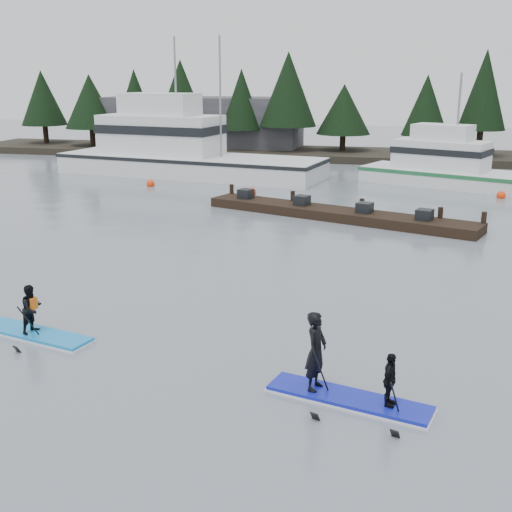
% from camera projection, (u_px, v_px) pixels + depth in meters
% --- Properties ---
extents(ground, '(160.00, 160.00, 0.00)m').
position_uv_depth(ground, '(202.00, 360.00, 16.30)').
color(ground, gray).
rests_on(ground, ground).
extents(far_shore, '(70.00, 8.00, 0.60)m').
position_uv_depth(far_shore, '(351.00, 155.00, 55.55)').
color(far_shore, '#2D281E').
rests_on(far_shore, ground).
extents(treeline, '(60.00, 4.00, 8.00)m').
position_uv_depth(treeline, '(351.00, 158.00, 55.63)').
color(treeline, black).
rests_on(treeline, ground).
extents(waterfront_building, '(18.00, 6.00, 5.00)m').
position_uv_depth(waterfront_building, '(204.00, 125.00, 59.92)').
color(waterfront_building, '#4C4C51').
rests_on(waterfront_building, ground).
extents(fishing_boat_large, '(19.91, 8.46, 10.70)m').
position_uv_depth(fishing_boat_large, '(183.00, 163.00, 46.39)').
color(fishing_boat_large, white).
rests_on(fishing_boat_large, ground).
extents(fishing_boat_medium, '(13.48, 8.33, 7.96)m').
position_uv_depth(fishing_boat_medium, '(457.00, 178.00, 41.60)').
color(fishing_boat_medium, white).
rests_on(fishing_boat_medium, ground).
extents(floating_dock, '(14.15, 6.60, 0.48)m').
position_uv_depth(floating_dock, '(336.00, 214.00, 32.26)').
color(floating_dock, black).
rests_on(floating_dock, ground).
extents(buoy_c, '(0.53, 0.53, 0.53)m').
position_uv_depth(buoy_c, '(501.00, 198.00, 37.70)').
color(buoy_c, '#F7380C').
rests_on(buoy_c, ground).
extents(buoy_a, '(0.54, 0.54, 0.54)m').
position_uv_depth(buoy_a, '(151.00, 186.00, 41.70)').
color(buoy_a, '#F7380C').
rests_on(buoy_a, ground).
extents(buoy_b, '(0.60, 0.60, 0.60)m').
position_uv_depth(buoy_b, '(251.00, 195.00, 38.64)').
color(buoy_b, '#F7380C').
rests_on(buoy_b, ground).
extents(paddleboard_solo, '(3.66, 1.68, 1.90)m').
position_uv_depth(paddleboard_solo, '(33.00, 320.00, 17.68)').
color(paddleboard_solo, '#1684D1').
rests_on(paddleboard_solo, ground).
extents(paddleboard_duo, '(3.76, 1.77, 2.44)m').
position_uv_depth(paddleboard_duo, '(342.00, 373.00, 14.14)').
color(paddleboard_duo, '#121DB0').
rests_on(paddleboard_duo, ground).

